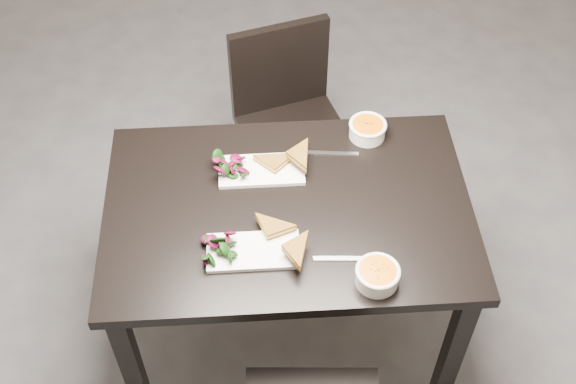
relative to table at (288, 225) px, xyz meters
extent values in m
plane|color=#47474C|center=(-0.25, 0.18, -0.65)|extent=(5.00, 5.00, 0.00)
cube|color=black|center=(0.00, 0.00, 0.08)|extent=(1.20, 0.80, 0.04)
cube|color=black|center=(-0.54, -0.34, -0.30)|extent=(0.06, 0.06, 0.71)
cube|color=black|center=(0.54, -0.34, -0.30)|extent=(0.06, 0.06, 0.71)
cube|color=black|center=(-0.54, 0.34, -0.30)|extent=(0.06, 0.06, 0.71)
cube|color=black|center=(0.54, 0.34, -0.30)|extent=(0.06, 0.06, 0.71)
cube|color=black|center=(0.07, 0.66, -0.22)|extent=(0.52, 0.52, 0.04)
cube|color=black|center=(-0.05, 0.43, -0.45)|extent=(0.05, 0.05, 0.41)
cube|color=black|center=(0.29, 0.53, -0.45)|extent=(0.05, 0.05, 0.41)
cube|color=black|center=(-0.15, 0.78, -0.45)|extent=(0.05, 0.05, 0.41)
cube|color=black|center=(0.19, 0.88, -0.45)|extent=(0.05, 0.05, 0.41)
cube|color=black|center=(0.02, 0.84, 0.00)|extent=(0.41, 0.16, 0.40)
cube|color=white|center=(-0.12, -0.18, 0.11)|extent=(0.29, 0.14, 0.01)
cylinder|color=white|center=(0.25, -0.31, 0.12)|extent=(0.13, 0.13, 0.05)
cylinder|color=#D56509|center=(0.25, -0.31, 0.15)|extent=(0.11, 0.11, 0.02)
torus|color=white|center=(0.25, -0.31, 0.15)|extent=(0.13, 0.13, 0.01)
cube|color=silver|center=(0.15, -0.22, 0.10)|extent=(0.18, 0.03, 0.00)
cube|color=white|center=(-0.08, 0.16, 0.11)|extent=(0.29, 0.14, 0.01)
cylinder|color=white|center=(0.30, 0.31, 0.12)|extent=(0.13, 0.13, 0.05)
cylinder|color=#D56509|center=(0.30, 0.31, 0.15)|extent=(0.11, 0.11, 0.02)
torus|color=white|center=(0.30, 0.31, 0.15)|extent=(0.13, 0.13, 0.01)
cube|color=silver|center=(0.17, 0.23, 0.10)|extent=(0.18, 0.04, 0.00)
camera|label=1|loc=(-0.10, -1.51, 1.89)|focal=45.03mm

